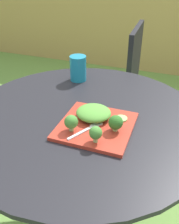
# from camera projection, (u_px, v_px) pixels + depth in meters

# --- Properties ---
(bamboo_fence) EXTENTS (8.00, 0.08, 1.24)m
(bamboo_fence) POSITION_uv_depth(u_px,v_px,m) (157.00, 21.00, 2.95)
(bamboo_fence) COLOR #A8894C
(bamboo_fence) RESTS_ON ground_plane
(patio_table) EXTENTS (0.98, 0.98, 0.74)m
(patio_table) POSITION_uv_depth(u_px,v_px,m) (84.00, 159.00, 1.14)
(patio_table) COLOR black
(patio_table) RESTS_ON ground_plane
(patio_chair) EXTENTS (0.46, 0.46, 0.90)m
(patio_chair) POSITION_uv_depth(u_px,v_px,m) (117.00, 79.00, 1.81)
(patio_chair) COLOR black
(patio_chair) RESTS_ON ground_plane
(salad_plate) EXTENTS (0.26, 0.26, 0.01)m
(salad_plate) POSITION_uv_depth(u_px,v_px,m) (96.00, 126.00, 0.94)
(salad_plate) COLOR #AD3323
(salad_plate) RESTS_ON patio_table
(drinking_glass) EXTENTS (0.08, 0.08, 0.13)m
(drinking_glass) POSITION_uv_depth(u_px,v_px,m) (78.00, 70.00, 1.27)
(drinking_glass) COLOR teal
(drinking_glass) RESTS_ON patio_table
(fork) EXTENTS (0.09, 0.14, 0.00)m
(fork) POSITION_uv_depth(u_px,v_px,m) (88.00, 129.00, 0.90)
(fork) COLOR silver
(fork) RESTS_ON salad_plate
(lettuce_mound) EXTENTS (0.13, 0.13, 0.04)m
(lettuce_mound) POSITION_uv_depth(u_px,v_px,m) (94.00, 113.00, 0.96)
(lettuce_mound) COLOR #519338
(lettuce_mound) RESTS_ON salad_plate
(broccoli_floret_0) EXTENTS (0.05, 0.05, 0.06)m
(broccoli_floret_0) POSITION_uv_depth(u_px,v_px,m) (116.00, 123.00, 0.88)
(broccoli_floret_0) COLOR #99B770
(broccoli_floret_0) RESTS_ON salad_plate
(broccoli_floret_1) EXTENTS (0.05, 0.05, 0.06)m
(broccoli_floret_1) POSITION_uv_depth(u_px,v_px,m) (71.00, 122.00, 0.88)
(broccoli_floret_1) COLOR #99B770
(broccoli_floret_1) RESTS_ON salad_plate
(broccoli_floret_2) EXTENTS (0.04, 0.04, 0.06)m
(broccoli_floret_2) POSITION_uv_depth(u_px,v_px,m) (96.00, 133.00, 0.83)
(broccoli_floret_2) COLOR #99B770
(broccoli_floret_2) RESTS_ON salad_plate
(cucumber_slice_0) EXTENTS (0.05, 0.05, 0.01)m
(cucumber_slice_0) POSITION_uv_depth(u_px,v_px,m) (122.00, 118.00, 0.96)
(cucumber_slice_0) COLOR #8EB766
(cucumber_slice_0) RESTS_ON salad_plate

